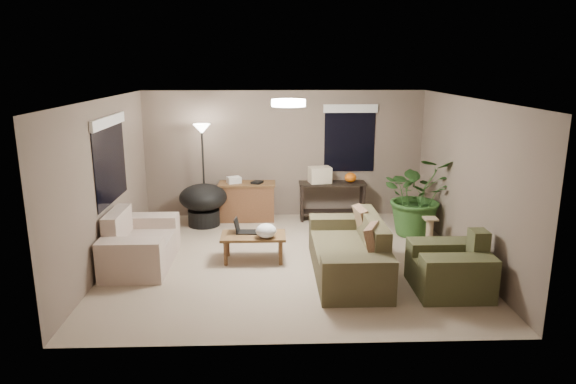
{
  "coord_description": "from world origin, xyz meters",
  "views": [
    {
      "loc": [
        -0.27,
        -7.56,
        2.99
      ],
      "look_at": [
        0.0,
        0.2,
        1.05
      ],
      "focal_mm": 32.0,
      "sensor_mm": 36.0,
      "label": 1
    }
  ],
  "objects_px": {
    "loveseat": "(139,246)",
    "main_sofa": "(350,254)",
    "coffee_table": "(253,238)",
    "houseplant": "(418,204)",
    "floor_lamp": "(202,141)",
    "desk": "(247,201)",
    "armchair": "(450,270)",
    "papasan_chair": "(203,202)",
    "cat_scratching_post": "(429,234)",
    "console_table": "(332,198)"
  },
  "relations": [
    {
      "from": "floor_lamp",
      "to": "armchair",
      "type": "bearing_deg",
      "value": -40.97
    },
    {
      "from": "papasan_chair",
      "to": "houseplant",
      "type": "xyz_separation_m",
      "value": [
        3.9,
        -0.67,
        0.1
      ]
    },
    {
      "from": "main_sofa",
      "to": "coffee_table",
      "type": "xyz_separation_m",
      "value": [
        -1.43,
        0.58,
        0.06
      ]
    },
    {
      "from": "papasan_chair",
      "to": "armchair",
      "type": "bearing_deg",
      "value": -39.43
    },
    {
      "from": "coffee_table",
      "to": "cat_scratching_post",
      "type": "relative_size",
      "value": 2.0
    },
    {
      "from": "main_sofa",
      "to": "armchair",
      "type": "distance_m",
      "value": 1.41
    },
    {
      "from": "desk",
      "to": "papasan_chair",
      "type": "relative_size",
      "value": 0.96
    },
    {
      "from": "loveseat",
      "to": "papasan_chair",
      "type": "height_order",
      "value": "loveseat"
    },
    {
      "from": "main_sofa",
      "to": "houseplant",
      "type": "bearing_deg",
      "value": 49.88
    },
    {
      "from": "loveseat",
      "to": "papasan_chair",
      "type": "relative_size",
      "value": 1.4
    },
    {
      "from": "coffee_table",
      "to": "console_table",
      "type": "height_order",
      "value": "console_table"
    },
    {
      "from": "coffee_table",
      "to": "armchair",
      "type": "bearing_deg",
      "value": -24.01
    },
    {
      "from": "desk",
      "to": "houseplant",
      "type": "relative_size",
      "value": 0.76
    },
    {
      "from": "console_table",
      "to": "papasan_chair",
      "type": "height_order",
      "value": "papasan_chair"
    },
    {
      "from": "armchair",
      "to": "coffee_table",
      "type": "relative_size",
      "value": 1.0
    },
    {
      "from": "papasan_chair",
      "to": "console_table",
      "type": "bearing_deg",
      "value": 6.85
    },
    {
      "from": "loveseat",
      "to": "desk",
      "type": "relative_size",
      "value": 1.45
    },
    {
      "from": "armchair",
      "to": "houseplant",
      "type": "relative_size",
      "value": 0.69
    },
    {
      "from": "houseplant",
      "to": "armchair",
      "type": "bearing_deg",
      "value": -94.96
    },
    {
      "from": "loveseat",
      "to": "armchair",
      "type": "distance_m",
      "value": 4.56
    },
    {
      "from": "main_sofa",
      "to": "armchair",
      "type": "height_order",
      "value": "same"
    },
    {
      "from": "loveseat",
      "to": "cat_scratching_post",
      "type": "distance_m",
      "value": 4.72
    },
    {
      "from": "main_sofa",
      "to": "armchair",
      "type": "xyz_separation_m",
      "value": [
        1.27,
        -0.62,
        0.0
      ]
    },
    {
      "from": "floor_lamp",
      "to": "loveseat",
      "type": "bearing_deg",
      "value": -109.34
    },
    {
      "from": "desk",
      "to": "floor_lamp",
      "type": "xyz_separation_m",
      "value": [
        -0.81,
        -0.15,
        1.22
      ]
    },
    {
      "from": "loveseat",
      "to": "houseplant",
      "type": "height_order",
      "value": "houseplant"
    },
    {
      "from": "main_sofa",
      "to": "floor_lamp",
      "type": "xyz_separation_m",
      "value": [
        -2.42,
        2.58,
        1.3
      ]
    },
    {
      "from": "cat_scratching_post",
      "to": "papasan_chair",
      "type": "bearing_deg",
      "value": 161.67
    },
    {
      "from": "coffee_table",
      "to": "floor_lamp",
      "type": "relative_size",
      "value": 0.52
    },
    {
      "from": "main_sofa",
      "to": "console_table",
      "type": "xyz_separation_m",
      "value": [
        0.06,
        2.71,
        0.14
      ]
    },
    {
      "from": "coffee_table",
      "to": "houseplant",
      "type": "bearing_deg",
      "value": 22.0
    },
    {
      "from": "main_sofa",
      "to": "papasan_chair",
      "type": "bearing_deg",
      "value": 135.15
    },
    {
      "from": "coffee_table",
      "to": "desk",
      "type": "relative_size",
      "value": 0.91
    },
    {
      "from": "loveseat",
      "to": "console_table",
      "type": "height_order",
      "value": "loveseat"
    },
    {
      "from": "loveseat",
      "to": "main_sofa",
      "type": "bearing_deg",
      "value": -8.44
    },
    {
      "from": "loveseat",
      "to": "armchair",
      "type": "bearing_deg",
      "value": -13.85
    },
    {
      "from": "papasan_chair",
      "to": "cat_scratching_post",
      "type": "bearing_deg",
      "value": -18.33
    },
    {
      "from": "desk",
      "to": "cat_scratching_post",
      "type": "distance_m",
      "value": 3.52
    },
    {
      "from": "main_sofa",
      "to": "loveseat",
      "type": "bearing_deg",
      "value": 171.56
    },
    {
      "from": "desk",
      "to": "floor_lamp",
      "type": "relative_size",
      "value": 0.58
    },
    {
      "from": "main_sofa",
      "to": "loveseat",
      "type": "xyz_separation_m",
      "value": [
        -3.17,
        0.47,
        0.0
      ]
    },
    {
      "from": "loveseat",
      "to": "papasan_chair",
      "type": "bearing_deg",
      "value": 69.17
    },
    {
      "from": "loveseat",
      "to": "coffee_table",
      "type": "bearing_deg",
      "value": 3.5
    },
    {
      "from": "floor_lamp",
      "to": "cat_scratching_post",
      "type": "xyz_separation_m",
      "value": [
        3.94,
        -1.47,
        -1.38
      ]
    },
    {
      "from": "main_sofa",
      "to": "armchair",
      "type": "relative_size",
      "value": 2.2
    },
    {
      "from": "coffee_table",
      "to": "loveseat",
      "type": "bearing_deg",
      "value": -176.5
    },
    {
      "from": "armchair",
      "to": "papasan_chair",
      "type": "xyz_separation_m",
      "value": [
        -3.69,
        3.04,
        0.17
      ]
    },
    {
      "from": "armchair",
      "to": "console_table",
      "type": "distance_m",
      "value": 3.55
    },
    {
      "from": "loveseat",
      "to": "desk",
      "type": "xyz_separation_m",
      "value": [
        1.55,
        2.26,
        0.08
      ]
    },
    {
      "from": "armchair",
      "to": "papasan_chair",
      "type": "height_order",
      "value": "armchair"
    }
  ]
}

